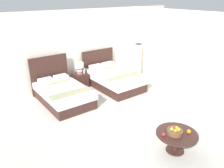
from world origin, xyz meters
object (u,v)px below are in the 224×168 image
at_px(nightstand, 80,80).
at_px(fruit_bowl, 175,131).
at_px(loose_apple, 164,135).
at_px(loose_orange, 189,131).
at_px(bed_near_window, 62,93).
at_px(table_lamp, 79,67).
at_px(coffee_table, 176,137).
at_px(floor_lamp_corner, 138,60).
at_px(bed_near_corner, 113,78).
at_px(vase, 84,70).

bearing_deg(nightstand, fruit_bowl, -93.26).
distance_m(loose_apple, loose_orange, 0.57).
height_order(bed_near_window, table_lamp, bed_near_window).
relative_size(coffee_table, floor_lamp_corner, 0.66).
bearing_deg(coffee_table, bed_near_corner, 72.71).
height_order(coffee_table, loose_orange, loose_orange).
relative_size(vase, loose_apple, 2.70).
relative_size(nightstand, loose_orange, 5.75).
bearing_deg(nightstand, bed_near_corner, -36.73).
xyz_separation_m(bed_near_window, floor_lamp_corner, (3.59, 0.33, 0.38)).
relative_size(bed_near_window, coffee_table, 2.31).
xyz_separation_m(table_lamp, floor_lamp_corner, (2.53, -0.40, -0.09)).
relative_size(loose_orange, floor_lamp_corner, 0.07).
xyz_separation_m(bed_near_window, fruit_bowl, (0.81, -3.73, 0.22)).
bearing_deg(loose_orange, nightstand, 90.04).
height_order(coffee_table, loose_apple, loose_apple).
xyz_separation_m(nightstand, fruit_bowl, (-0.25, -4.43, 0.26)).
distance_m(coffee_table, fruit_bowl, 0.17).
bearing_deg(loose_orange, loose_apple, 153.11).
relative_size(bed_near_corner, loose_orange, 24.22).
distance_m(bed_near_window, table_lamp, 1.37).
distance_m(nightstand, vase, 0.39).
relative_size(table_lamp, floor_lamp_corner, 0.30).
relative_size(bed_near_corner, vase, 10.33).
xyz_separation_m(bed_near_corner, fruit_bowl, (-1.22, -3.71, 0.20)).
bearing_deg(vase, coffee_table, -94.45).
distance_m(nightstand, table_lamp, 0.51).
xyz_separation_m(nightstand, vase, (0.15, -0.04, 0.36)).
bearing_deg(loose_apple, floor_lamp_corner, 52.68).
bearing_deg(loose_orange, coffee_table, 142.48).
xyz_separation_m(coffee_table, fruit_bowl, (-0.06, 0.02, 0.16)).
bearing_deg(fruit_bowl, loose_orange, -33.92).
relative_size(bed_near_window, loose_apple, 26.57).
xyz_separation_m(vase, loose_orange, (-0.15, -4.57, -0.12)).
bearing_deg(bed_near_window, fruit_bowl, -77.69).
xyz_separation_m(loose_apple, floor_lamp_corner, (3.03, 3.97, 0.18)).
height_order(bed_near_corner, fruit_bowl, bed_near_corner).
bearing_deg(loose_orange, bed_near_corner, 76.05).
distance_m(bed_near_window, coffee_table, 3.85).
bearing_deg(bed_near_window, coffee_table, -76.90).
height_order(table_lamp, floor_lamp_corner, floor_lamp_corner).
relative_size(fruit_bowl, loose_apple, 4.43).
bearing_deg(bed_near_corner, nightstand, 143.27).
bearing_deg(coffee_table, table_lamp, 87.52).
bearing_deg(coffee_table, floor_lamp_corner, 56.29).
relative_size(bed_near_corner, fruit_bowl, 6.31).
height_order(bed_near_corner, coffee_table, bed_near_corner).
distance_m(nightstand, fruit_bowl, 4.45).
height_order(bed_near_corner, loose_orange, bed_near_corner).
bearing_deg(floor_lamp_corner, coffee_table, -123.71).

